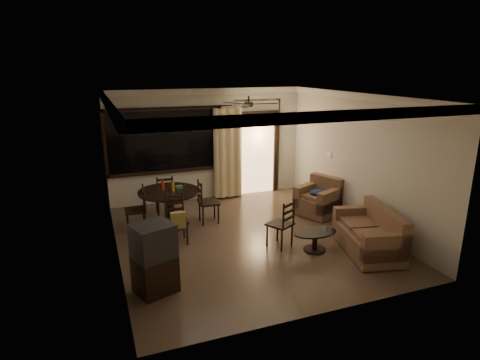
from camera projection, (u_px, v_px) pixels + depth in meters
name	position (u px, v px, depth m)	size (l,w,h in m)	color
ground	(248.00, 238.00, 8.05)	(5.50, 5.50, 0.00)	#7F6651
room_shell	(244.00, 132.00, 9.35)	(5.50, 6.70, 5.50)	beige
dining_table	(169.00, 198.00, 8.44)	(1.29, 1.29, 1.02)	black
dining_chair_west	(137.00, 218.00, 8.33)	(0.44, 0.44, 0.95)	black
dining_chair_east	(208.00, 210.00, 8.78)	(0.44, 0.44, 0.95)	black
dining_chair_south	(177.00, 228.00, 7.74)	(0.44, 0.49, 0.95)	black
dining_chair_north	(165.00, 203.00, 9.25)	(0.44, 0.44, 0.95)	black
tv_cabinet	(154.00, 258.00, 6.00)	(0.70, 0.67, 1.09)	black
sofa	(371.00, 235.00, 7.36)	(1.15, 1.68, 0.82)	#462420
armchair	(319.00, 200.00, 9.26)	(1.10, 1.10, 0.84)	#462420
coffee_table	(315.00, 238.00, 7.44)	(0.84, 0.50, 0.37)	black
side_chair	(280.00, 232.00, 7.60)	(0.57, 0.57, 0.94)	black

